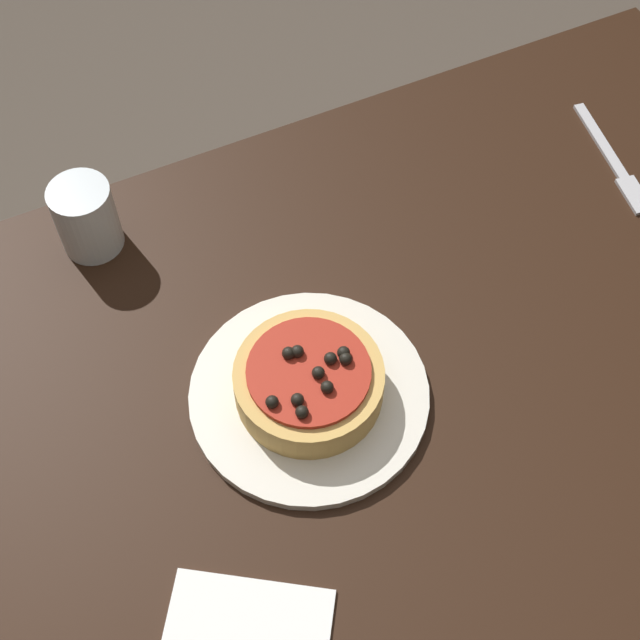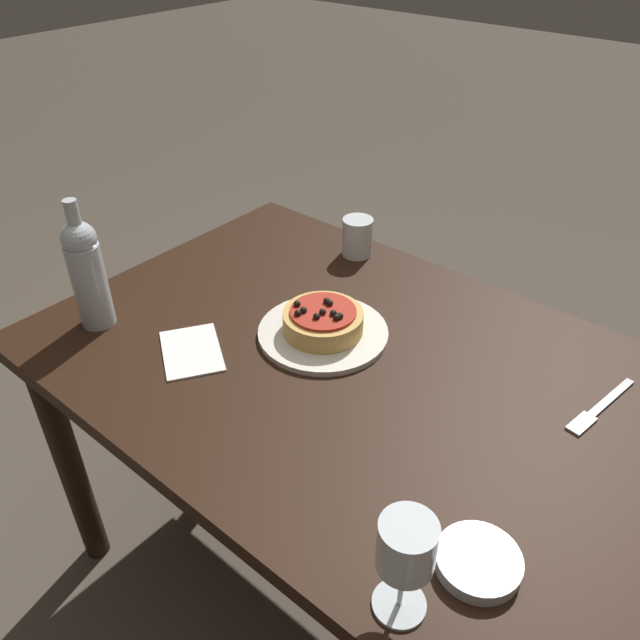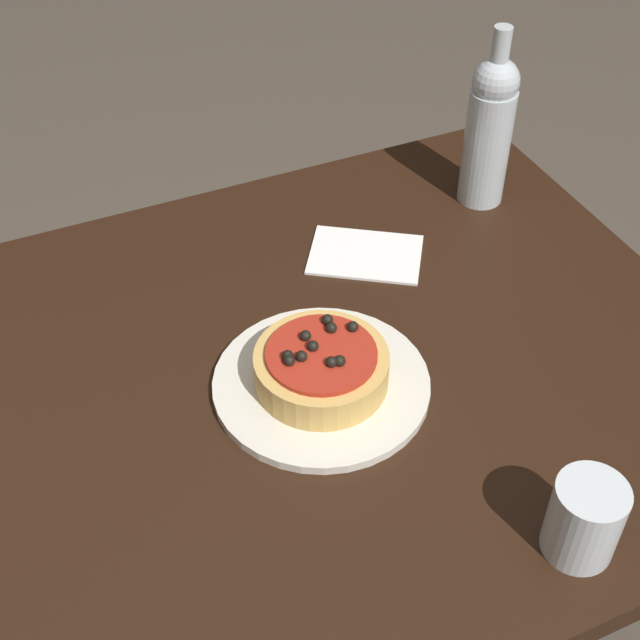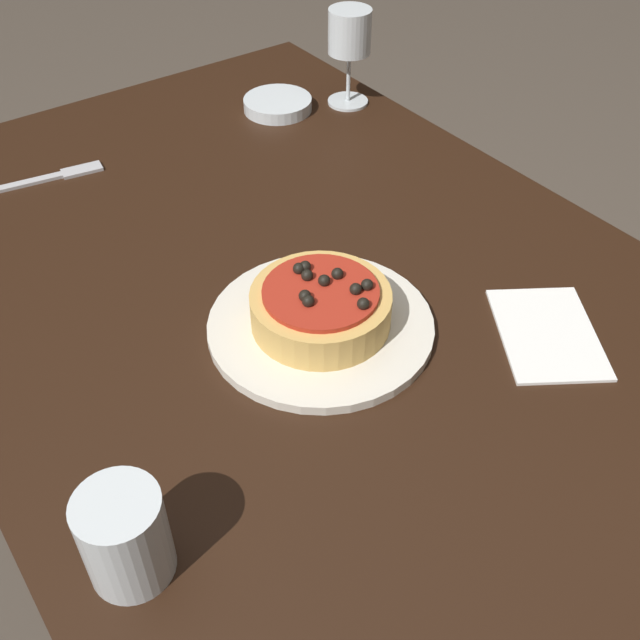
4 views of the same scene
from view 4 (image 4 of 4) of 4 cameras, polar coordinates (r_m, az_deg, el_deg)
ground_plane at (r=1.51m, az=-1.46°, el=-18.33°), size 14.00×14.00×0.00m
dining_table at (r=1.01m, az=-2.06°, el=-0.70°), size 1.25×0.84×0.72m
dinner_plate at (r=0.87m, az=0.05°, el=-0.44°), size 0.26×0.26×0.01m
pizza at (r=0.85m, az=0.06°, el=1.06°), size 0.16×0.16×0.06m
wine_glass at (r=1.31m, az=2.27°, el=20.78°), size 0.07×0.07×0.16m
water_cup at (r=0.67m, az=-14.64°, el=-15.67°), size 0.07×0.07×0.09m
side_bowl at (r=1.33m, az=-3.24°, el=16.09°), size 0.12×0.12×0.02m
fork at (r=1.21m, az=-20.21°, el=10.07°), size 0.05×0.20×0.00m
paper_napkin at (r=0.91m, az=16.93°, el=-0.97°), size 0.19×0.18×0.00m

